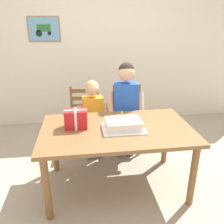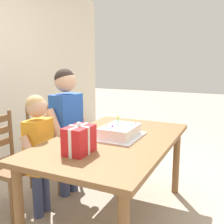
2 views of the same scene
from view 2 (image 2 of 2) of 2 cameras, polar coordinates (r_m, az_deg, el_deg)
ground_plane at (r=2.56m, az=0.32°, el=-21.80°), size 20.00×20.00×0.00m
dining_table at (r=2.27m, az=0.34°, el=-7.93°), size 1.58×0.95×0.74m
birthday_cake at (r=2.27m, az=1.75°, el=-4.31°), size 0.44×0.34×0.19m
gift_box_red_large at (r=1.89m, az=-7.07°, el=-5.95°), size 0.24×0.16×0.23m
chair_left at (r=2.61m, az=-21.54°, el=-10.37°), size 0.43×0.43×0.92m
chair_right at (r=3.04m, az=-12.87°, el=-6.83°), size 0.42×0.42×0.92m
child_older at (r=2.72m, az=-9.70°, el=-1.65°), size 0.49×0.29×1.31m
child_younger at (r=2.42m, az=-15.49°, el=-6.61°), size 0.41×0.25×1.10m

